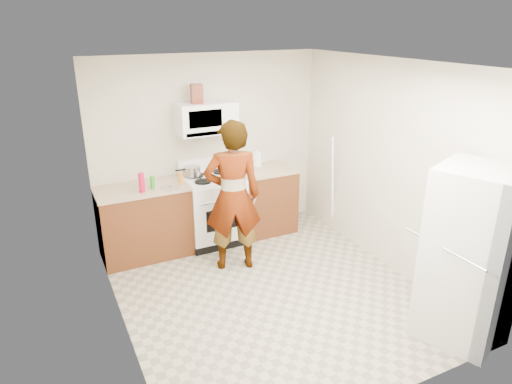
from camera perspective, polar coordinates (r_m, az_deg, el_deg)
floor at (r=5.30m, az=1.78°, el=-12.26°), size 3.60×3.60×0.00m
back_wall at (r=6.30m, az=-5.77°, el=5.56°), size 3.20×0.02×2.50m
right_wall at (r=5.63m, az=16.39°, el=2.96°), size 0.02×3.60×2.50m
cabinet_left at (r=6.03m, az=-13.76°, el=-3.77°), size 1.12×0.62×0.90m
counter_left at (r=5.85m, az=-14.15°, el=0.40°), size 1.14×0.64×0.03m
cabinet_right at (r=6.56m, az=0.98°, el=-1.11°), size 0.80×0.62×0.90m
counter_right at (r=6.40m, az=1.00°, el=2.78°), size 0.82×0.64×0.03m
gas_range at (r=6.24m, az=-5.37°, el=-2.00°), size 0.76×0.65×1.13m
microwave at (r=6.00m, az=-6.21°, el=9.19°), size 0.76×0.38×0.40m
person at (r=5.41m, az=-2.93°, el=-0.57°), size 0.77×0.62×1.85m
fridge at (r=4.67m, az=25.08°, el=-7.24°), size 0.91×0.91×1.70m
kettle at (r=6.52m, az=0.13°, el=4.13°), size 0.16×0.16×0.18m
jug at (r=5.88m, az=-7.43°, el=12.08°), size 0.16×0.16×0.24m
saucepan at (r=6.10m, az=-7.96°, el=2.61°), size 0.27×0.27×0.12m
tray at (r=6.02m, az=-3.19°, el=1.97°), size 0.29×0.23×0.05m
bottle_spray at (r=5.65m, az=-14.11°, el=1.14°), size 0.08×0.08×0.24m
bottle_hot_sauce at (r=5.84m, az=-9.37°, el=1.72°), size 0.06×0.06×0.16m
bottle_green_cap at (r=5.74m, az=-12.83°, el=1.17°), size 0.05×0.05×0.17m
pot_lid at (r=5.74m, az=-10.68°, el=0.55°), size 0.35×0.35×0.01m
broom at (r=6.50m, az=9.55°, el=0.98°), size 0.26×0.21×1.43m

